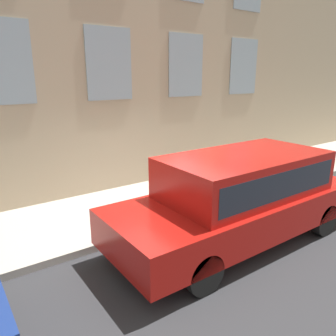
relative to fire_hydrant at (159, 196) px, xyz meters
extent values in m
plane|color=#2D2D30|center=(-0.67, 0.13, -0.51)|extent=(80.00, 80.00, 0.00)
cube|color=#A8A093|center=(0.68, 0.13, -0.44)|extent=(2.70, 60.00, 0.14)
cube|color=#8C9EA8|center=(2.01, -4.80, 2.95)|extent=(0.03, 1.24, 1.77)
cube|color=#8C9EA8|center=(2.01, -2.33, 2.95)|extent=(0.03, 1.24, 1.77)
cube|color=#8C9EA8|center=(2.01, 0.13, 2.95)|extent=(0.03, 1.24, 1.77)
cube|color=#8C9EA8|center=(2.01, 2.60, 2.95)|extent=(0.03, 1.24, 1.77)
cylinder|color=gray|center=(0.00, 0.00, -0.34)|extent=(0.34, 0.34, 0.04)
cylinder|color=gray|center=(0.00, 0.00, -0.07)|extent=(0.26, 0.26, 0.58)
sphere|color=slate|center=(0.00, 0.00, 0.22)|extent=(0.27, 0.27, 0.27)
cylinder|color=black|center=(0.00, 0.00, 0.30)|extent=(0.09, 0.09, 0.11)
cylinder|color=gray|center=(0.00, -0.18, 0.00)|extent=(0.09, 0.10, 0.09)
cylinder|color=gray|center=(0.00, 0.18, 0.00)|extent=(0.09, 0.10, 0.09)
cylinder|color=navy|center=(0.18, -0.69, -0.10)|extent=(0.08, 0.08, 0.52)
cylinder|color=navy|center=(0.29, -0.69, -0.10)|extent=(0.08, 0.08, 0.52)
cube|color=#1E59A5|center=(0.24, -0.69, 0.35)|extent=(0.14, 0.10, 0.39)
cylinder|color=#1E59A5|center=(0.14, -0.69, 0.36)|extent=(0.06, 0.06, 0.37)
cylinder|color=#1E59A5|center=(0.34, -0.69, 0.36)|extent=(0.06, 0.06, 0.37)
sphere|color=#8C6647|center=(0.24, -0.69, 0.64)|extent=(0.17, 0.17, 0.17)
cylinder|color=black|center=(-2.71, 1.02, -0.18)|extent=(0.24, 0.66, 0.66)
cylinder|color=black|center=(-0.99, 1.02, -0.18)|extent=(0.24, 0.66, 0.66)
cylinder|color=black|center=(-2.71, -2.26, -0.18)|extent=(0.24, 0.66, 0.66)
cylinder|color=black|center=(-0.99, -2.26, -0.18)|extent=(0.24, 0.66, 0.66)
cube|color=#A5140F|center=(-1.85, -0.62, 0.15)|extent=(1.95, 5.29, 0.65)
cube|color=#A5140F|center=(-1.85, -0.76, 0.86)|extent=(1.72, 3.28, 0.77)
cube|color=#1E232D|center=(-1.85, -0.76, 0.86)|extent=(1.73, 3.02, 0.49)
camera|label=1|loc=(-5.90, 3.93, 2.69)|focal=35.00mm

